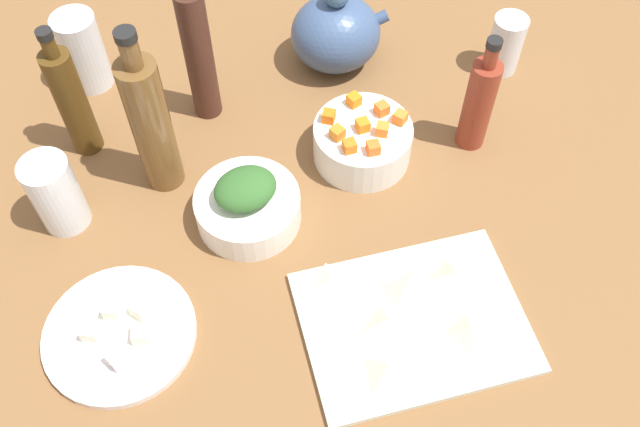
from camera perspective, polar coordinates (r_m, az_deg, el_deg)
tabletop at (r=103.83cm, az=-0.00°, el=-2.05°), size 190.00×190.00×3.00cm
cutting_board at (r=95.80cm, az=7.53°, el=-8.65°), size 30.77×24.28×1.00cm
plate_tofu at (r=97.73cm, az=-15.82°, el=-9.32°), size 20.09×20.09×1.20cm
bowl_greens at (r=102.47cm, az=-5.82°, el=0.43°), size 15.22×15.22×5.11cm
bowl_carrots at (r=109.00cm, az=3.43°, el=5.75°), size 15.04×15.04×6.33cm
teapot at (r=121.37cm, az=1.30°, el=14.36°), size 16.56×13.99×16.29cm
bottle_0 at (r=109.50cm, az=12.67°, el=8.72°), size 4.47×4.47×20.68cm
bottle_1 at (r=110.66cm, az=-9.76°, el=12.57°), size 4.42×4.42×27.61cm
bottle_2 at (r=111.36cm, az=-19.37°, el=8.55°), size 4.49×4.49×23.16cm
bottle_3 at (r=101.92cm, az=-13.47°, el=7.06°), size 5.70×5.70×28.58cm
drinking_glass_0 at (r=125.14cm, az=14.72°, el=13.06°), size 5.66×5.66×10.28cm
drinking_glass_1 at (r=105.62cm, az=-20.52°, el=1.50°), size 6.86×6.86×12.40cm
drinking_glass_2 at (r=123.73cm, az=-18.55°, el=12.28°), size 7.02×7.02×13.41cm
carrot_cube_0 at (r=105.83cm, az=3.46°, el=7.11°), size 2.11×2.11×1.80cm
carrot_cube_1 at (r=104.66cm, az=1.41°, el=6.51°), size 2.49×2.49×1.80cm
carrot_cube_2 at (r=105.48cm, az=5.03°, el=6.76°), size 2.35×2.35×1.80cm
carrot_cube_3 at (r=103.06cm, az=4.32°, el=5.30°), size 1.90×1.90×1.80cm
carrot_cube_4 at (r=107.35cm, az=6.48°, el=7.70°), size 2.55×2.55×1.80cm
carrot_cube_5 at (r=106.83cm, az=0.71°, el=7.83°), size 2.39×2.39×1.80cm
carrot_cube_6 at (r=109.26cm, az=2.75°, el=9.12°), size 2.43×2.43×1.80cm
carrot_cube_7 at (r=103.07cm, az=2.39°, el=5.45°), size 2.03×2.03×1.80cm
carrot_cube_8 at (r=108.26cm, az=5.01°, el=8.40°), size 2.32×2.32×1.80cm
chopped_greens_mound at (r=98.70cm, az=-6.04°, el=2.00°), size 10.67×9.61×4.27cm
tofu_cube_0 at (r=95.05cm, az=-14.20°, el=-9.42°), size 2.42×2.42×2.20cm
tofu_cube_1 at (r=97.67cm, az=-16.38°, el=-7.45°), size 2.70×2.70×2.20cm
tofu_cube_2 at (r=96.98cm, az=-17.96°, el=-9.05°), size 2.77×2.77×2.20cm
tofu_cube_3 at (r=96.79cm, az=-14.28°, el=-7.43°), size 3.11×3.11×2.20cm
tofu_cube_4 at (r=94.41cm, az=-16.04°, el=-11.16°), size 3.09×3.09×2.20cm
dumpling_0 at (r=95.79cm, az=0.83°, el=-5.73°), size 5.80×5.94×2.21cm
dumpling_1 at (r=90.89cm, az=5.52°, el=-12.28°), size 7.62×7.64×2.41cm
dumpling_2 at (r=94.48cm, az=12.01°, el=-9.25°), size 5.74×5.28×2.53cm
dumpling_3 at (r=93.31cm, az=5.43°, el=-8.76°), size 5.86×5.19×2.65cm
dumpling_4 at (r=97.98cm, az=10.72°, el=-5.00°), size 6.36×5.71×2.39cm
dumpling_5 at (r=95.91cm, az=6.88°, el=-6.05°), size 7.92×8.03×2.60cm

